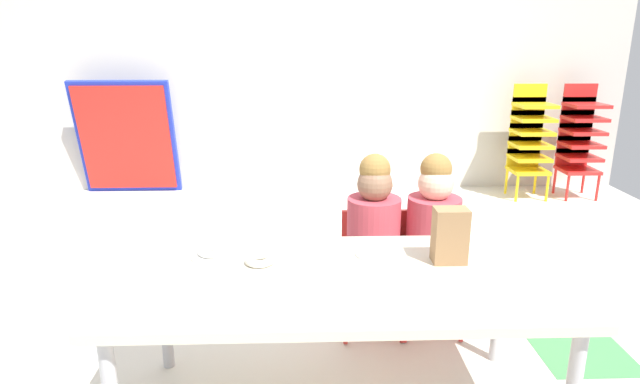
% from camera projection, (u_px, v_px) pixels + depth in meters
% --- Properties ---
extents(ground_plane, '(6.26, 5.04, 0.02)m').
position_uv_depth(ground_plane, '(300.00, 312.00, 2.95)').
color(ground_plane, silver).
extents(back_wall, '(6.26, 0.10, 2.48)m').
position_uv_depth(back_wall, '(300.00, 60.00, 5.02)').
color(back_wall, beige).
rests_on(back_wall, ground_plane).
extents(craft_table, '(1.67, 0.79, 0.60)m').
position_uv_depth(craft_table, '(339.00, 287.00, 2.00)').
color(craft_table, beige).
rests_on(craft_table, ground_plane).
extents(seated_child_near_camera, '(0.33, 0.33, 0.92)m').
position_uv_depth(seated_child_near_camera, '(373.00, 228.00, 2.61)').
color(seated_child_near_camera, red).
rests_on(seated_child_near_camera, ground_plane).
extents(seated_child_middle_seat, '(0.33, 0.33, 0.92)m').
position_uv_depth(seated_child_middle_seat, '(433.00, 227.00, 2.61)').
color(seated_child_middle_seat, red).
rests_on(seated_child_middle_seat, ground_plane).
extents(kid_chair_yellow_stack, '(0.32, 0.30, 1.04)m').
position_uv_depth(kid_chair_yellow_stack, '(530.00, 136.00, 4.89)').
color(kid_chair_yellow_stack, yellow).
rests_on(kid_chair_yellow_stack, ground_plane).
extents(kid_chair_red_stack, '(0.32, 0.30, 1.04)m').
position_uv_depth(kid_chair_red_stack, '(580.00, 135.00, 4.90)').
color(kid_chair_red_stack, red).
rests_on(kid_chair_red_stack, ground_plane).
extents(folded_activity_table, '(0.90, 0.29, 1.09)m').
position_uv_depth(folded_activity_table, '(126.00, 138.00, 4.98)').
color(folded_activity_table, '#1E33BF').
rests_on(folded_activity_table, ground_plane).
extents(paper_bag_brown, '(0.13, 0.09, 0.22)m').
position_uv_depth(paper_bag_brown, '(450.00, 236.00, 2.07)').
color(paper_bag_brown, '#9E754C').
rests_on(paper_bag_brown, craft_table).
extents(paper_plate_near_edge, '(0.18, 0.18, 0.01)m').
position_uv_depth(paper_plate_near_edge, '(212.00, 255.00, 2.16)').
color(paper_plate_near_edge, white).
rests_on(paper_plate_near_edge, craft_table).
extents(paper_plate_center_table, '(0.18, 0.18, 0.01)m').
position_uv_depth(paper_plate_center_table, '(377.00, 254.00, 2.17)').
color(paper_plate_center_table, white).
rests_on(paper_plate_center_table, craft_table).
extents(donut_powdered_on_plate, '(0.11, 0.11, 0.03)m').
position_uv_depth(donut_powdered_on_plate, '(212.00, 251.00, 2.15)').
color(donut_powdered_on_plate, white).
rests_on(donut_powdered_on_plate, craft_table).
extents(donut_powdered_loose, '(0.12, 0.12, 0.03)m').
position_uv_depth(donut_powdered_loose, '(260.00, 260.00, 2.08)').
color(donut_powdered_loose, white).
rests_on(donut_powdered_loose, craft_table).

